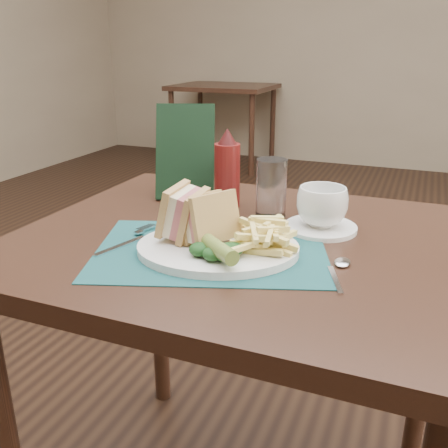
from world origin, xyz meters
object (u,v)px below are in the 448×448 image
Objects in this scene: ketchup_bottle at (227,168)px; sandwich_half_a at (173,211)px; table_main at (241,388)px; saucer at (320,227)px; check_presenter at (185,152)px; placemat at (211,250)px; drinking_glass at (271,188)px; sandwich_half_b at (202,214)px; plate at (218,248)px; coffee_cup at (322,206)px; table_bg_left at (224,125)px.

sandwich_half_a is at bearing -91.76° from ketchup_bottle.
saucer is at bearing 33.94° from table_main.
placemat is at bearing -75.73° from check_presenter.
drinking_glass is at bearing 83.76° from table_main.
drinking_glass is 0.26m from check_presenter.
check_presenter reaches higher than sandwich_half_b.
coffee_cup is (0.15, 0.19, 0.04)m from plate.
ketchup_bottle is (-0.07, 0.26, 0.09)m from placemat.
ketchup_bottle is at bearing 90.62° from plate.
sandwich_half_b reaches higher than coffee_cup.
ketchup_bottle reaches higher than sandwich_half_b.
saucer is 0.81× the size of ketchup_bottle.
saucer is (0.15, 0.19, -0.00)m from plate.
plate reaches higher than placemat.
saucer is (1.62, -3.46, 0.38)m from table_bg_left.
table_bg_left is 3.94m from sandwich_half_b.
drinking_glass is at bearing 58.14° from sandwich_half_a.
check_presenter is (-0.18, 0.29, 0.05)m from sandwich_half_b.
drinking_glass is (0.02, 0.14, 0.44)m from table_main.
placemat is (1.46, -3.65, 0.38)m from table_bg_left.
sandwich_half_a is 0.43× the size of check_presenter.
plate is 0.25m from saucer.
plate is at bearing 9.38° from sandwich_half_b.
sandwich_half_a is at bearing -144.58° from sandwich_half_b.
ketchup_bottle reaches higher than coffee_cup.
plate is at bearing -71.75° from ketchup_bottle.
sandwich_half_b is at bearing -136.45° from saucer.
saucer is at bearing 34.23° from plate.
table_bg_left is 3.00× the size of plate.
placemat is at bearing 144.86° from plate.
table_bg_left is 3.85m from coffee_cup.
ketchup_bottle reaches higher than table_main.
table_main is at bearing -146.06° from coffee_cup.
sandwich_half_a is 0.26m from drinking_glass.
sandwich_half_a is (-0.11, -0.09, 0.44)m from table_main.
drinking_glass reaches higher than table_main.
plate is 2.87× the size of coffee_cup.
coffee_cup is 0.13m from drinking_glass.
table_main is at bearing -96.24° from drinking_glass.
table_main is 3.83× the size of check_presenter.
check_presenter is at bearing -69.43° from table_bg_left.
sandwich_half_a is 0.54× the size of ketchup_bottle.
table_main is 8.94× the size of sandwich_half_a.
saucer is 0.40m from check_presenter.
plate is at bearing -128.14° from coffee_cup.
table_bg_left is 3.95m from placemat.
ketchup_bottle is (0.01, 0.26, 0.03)m from sandwich_half_a.
sandwich_half_a reaches higher than placemat.
ketchup_bottle is at bearing 105.38° from placemat.
table_main is 0.46m from coffee_cup.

